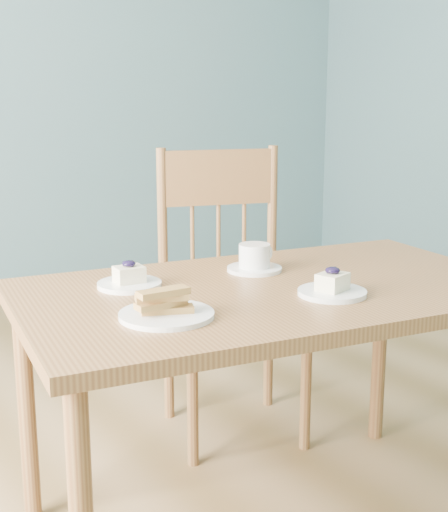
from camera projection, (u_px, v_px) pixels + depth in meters
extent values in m
cube|color=#A0784A|center=(264.00, 483.00, 2.24)|extent=(5.00, 5.00, 0.01)
cube|color=brown|center=(273.00, 293.00, 1.85)|extent=(1.41, 0.95, 0.04)
cylinder|color=brown|center=(27.00, 411.00, 1.97)|extent=(0.05, 0.05, 0.66)
cylinder|color=brown|center=(380.00, 348.00, 2.46)|extent=(0.05, 0.05, 0.66)
cube|color=brown|center=(234.00, 306.00, 2.46)|extent=(0.57, 0.56, 0.04)
cylinder|color=brown|center=(193.00, 401.00, 2.29)|extent=(0.04, 0.04, 0.45)
cylinder|color=brown|center=(306.00, 387.00, 2.40)|extent=(0.04, 0.04, 0.45)
cylinder|color=brown|center=(169.00, 360.00, 2.64)|extent=(0.04, 0.04, 0.45)
cylinder|color=brown|center=(268.00, 350.00, 2.74)|extent=(0.04, 0.04, 0.45)
cylinder|color=brown|center=(162.00, 221.00, 2.53)|extent=(0.03, 0.03, 0.51)
cylinder|color=brown|center=(272.00, 215.00, 2.64)|extent=(0.03, 0.03, 0.51)
cube|color=brown|center=(218.00, 177.00, 2.55)|extent=(0.38, 0.15, 0.20)
cylinder|color=brown|center=(192.00, 247.00, 2.58)|extent=(0.02, 0.02, 0.31)
cylinder|color=brown|center=(219.00, 246.00, 2.61)|extent=(0.02, 0.02, 0.31)
cylinder|color=brown|center=(244.00, 244.00, 2.63)|extent=(0.02, 0.02, 0.31)
cylinder|color=white|center=(332.00, 293.00, 1.77)|extent=(0.17, 0.17, 0.01)
cube|color=beige|center=(332.00, 282.00, 1.76)|extent=(0.09, 0.08, 0.04)
ellipsoid|color=black|center=(333.00, 270.00, 1.75)|extent=(0.04, 0.04, 0.02)
sphere|color=black|center=(335.00, 270.00, 1.76)|extent=(0.01, 0.01, 0.01)
sphere|color=black|center=(328.00, 270.00, 1.76)|extent=(0.01, 0.01, 0.01)
sphere|color=black|center=(336.00, 271.00, 1.75)|extent=(0.01, 0.01, 0.01)
cylinder|color=white|center=(129.00, 284.00, 1.84)|extent=(0.17, 0.17, 0.01)
cube|color=beige|center=(129.00, 274.00, 1.84)|extent=(0.08, 0.06, 0.04)
ellipsoid|color=black|center=(129.00, 263.00, 1.83)|extent=(0.04, 0.04, 0.02)
sphere|color=black|center=(132.00, 263.00, 1.84)|extent=(0.01, 0.01, 0.01)
sphere|color=black|center=(125.00, 264.00, 1.83)|extent=(0.01, 0.01, 0.01)
sphere|color=black|center=(132.00, 264.00, 1.83)|extent=(0.01, 0.01, 0.01)
cylinder|color=white|center=(254.00, 269.00, 2.01)|extent=(0.15, 0.15, 0.01)
cylinder|color=white|center=(254.00, 256.00, 2.00)|extent=(0.10, 0.10, 0.07)
cylinder|color=#9C6945|center=(255.00, 246.00, 1.99)|extent=(0.07, 0.07, 0.00)
torus|color=white|center=(266.00, 253.00, 2.03)|extent=(0.05, 0.02, 0.05)
cylinder|color=white|center=(167.00, 315.00, 1.59)|extent=(0.21, 0.21, 0.01)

